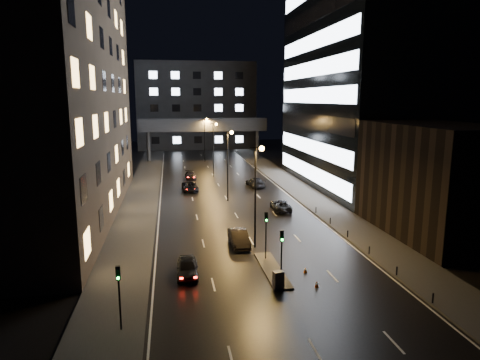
{
  "coord_description": "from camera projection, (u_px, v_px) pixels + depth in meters",
  "views": [
    {
      "loc": [
        -8.1,
        -31.84,
        14.58
      ],
      "look_at": [
        0.96,
        22.94,
        4.0
      ],
      "focal_mm": 32.0,
      "sensor_mm": 36.0,
      "label": 1
    }
  ],
  "objects": [
    {
      "name": "ground",
      "position": [
        218.0,
        185.0,
        73.65
      ],
      "size": [
        160.0,
        160.0,
        0.0
      ],
      "primitive_type": "plane",
      "color": "black",
      "rests_on": "ground"
    },
    {
      "name": "sidewalk_left",
      "position": [
        143.0,
        193.0,
        66.79
      ],
      "size": [
        5.0,
        110.0,
        0.15
      ],
      "primitive_type": "cube",
      "color": "#383533",
      "rests_on": "ground"
    },
    {
      "name": "sidewalk_right",
      "position": [
        297.0,
        188.0,
        70.8
      ],
      "size": [
        5.0,
        110.0,
        0.15
      ],
      "primitive_type": "cube",
      "color": "#383533",
      "rests_on": "ground"
    },
    {
      "name": "building_left",
      "position": [
        44.0,
        52.0,
        50.8
      ],
      "size": [
        15.0,
        48.0,
        40.0
      ],
      "primitive_type": "cube",
      "color": "#2D2319",
      "rests_on": "ground"
    },
    {
      "name": "building_right_low",
      "position": [
        437.0,
        180.0,
        45.69
      ],
      "size": [
        10.0,
        18.0,
        12.0
      ],
      "primitive_type": "cube",
      "color": "black",
      "rests_on": "ground"
    },
    {
      "name": "building_right_glass",
      "position": [
        372.0,
        49.0,
        69.57
      ],
      "size": [
        20.0,
        36.0,
        45.0
      ],
      "primitive_type": "cube",
      "color": "black",
      "rests_on": "ground"
    },
    {
      "name": "building_far",
      "position": [
        196.0,
        106.0,
        127.52
      ],
      "size": [
        34.0,
        14.0,
        25.0
      ],
      "primitive_type": "cube",
      "color": "#333335",
      "rests_on": "ground"
    },
    {
      "name": "skybridge",
      "position": [
        204.0,
        125.0,
        101.17
      ],
      "size": [
        30.0,
        3.0,
        10.0
      ],
      "color": "#333335",
      "rests_on": "ground"
    },
    {
      "name": "median_island",
      "position": [
        272.0,
        270.0,
        36.86
      ],
      "size": [
        1.6,
        8.0,
        0.15
      ],
      "primitive_type": "cube",
      "color": "#383533",
      "rests_on": "ground"
    },
    {
      "name": "traffic_signal_near",
      "position": [
        266.0,
        228.0,
        38.71
      ],
      "size": [
        0.28,
        0.34,
        4.4
      ],
      "color": "black",
      "rests_on": "median_island"
    },
    {
      "name": "traffic_signal_far",
      "position": [
        282.0,
        248.0,
        33.38
      ],
      "size": [
        0.28,
        0.34,
        4.4
      ],
      "color": "black",
      "rests_on": "median_island"
    },
    {
      "name": "traffic_signal_corner",
      "position": [
        119.0,
        288.0,
        26.67
      ],
      "size": [
        0.28,
        0.34,
        4.4
      ],
      "color": "black",
      "rests_on": "ground"
    },
    {
      "name": "bollard_row",
      "position": [
        358.0,
        242.0,
        42.74
      ],
      "size": [
        0.12,
        25.12,
        0.9
      ],
      "color": "black",
      "rests_on": "ground"
    },
    {
      "name": "streetlight_near",
      "position": [
        257.0,
        183.0,
        41.45
      ],
      "size": [
        1.45,
        0.5,
        10.15
      ],
      "color": "black",
      "rests_on": "ground"
    },
    {
      "name": "streetlight_mid_a",
      "position": [
        229.0,
        156.0,
        60.83
      ],
      "size": [
        1.45,
        0.5,
        10.15
      ],
      "color": "black",
      "rests_on": "ground"
    },
    {
      "name": "streetlight_mid_b",
      "position": [
        214.0,
        142.0,
        80.21
      ],
      "size": [
        1.45,
        0.5,
        10.15
      ],
      "color": "black",
      "rests_on": "ground"
    },
    {
      "name": "streetlight_far",
      "position": [
        205.0,
        134.0,
        99.6
      ],
      "size": [
        1.45,
        0.5,
        10.15
      ],
      "color": "black",
      "rests_on": "ground"
    },
    {
      "name": "car_away_a",
      "position": [
        187.0,
        267.0,
        35.64
      ],
      "size": [
        1.87,
        4.42,
        1.49
      ],
      "primitive_type": "imported",
      "rotation": [
        0.0,
        0.0,
        -0.03
      ],
      "color": "black",
      "rests_on": "ground"
    },
    {
      "name": "car_away_b",
      "position": [
        239.0,
        238.0,
        42.98
      ],
      "size": [
        1.73,
        4.85,
        1.59
      ],
      "primitive_type": "imported",
      "rotation": [
        0.0,
        0.0,
        0.01
      ],
      "color": "black",
      "rests_on": "ground"
    },
    {
      "name": "car_away_c",
      "position": [
        190.0,
        187.0,
        68.5
      ],
      "size": [
        2.59,
        5.25,
        1.43
      ],
      "primitive_type": "imported",
      "rotation": [
        0.0,
        0.0,
        0.04
      ],
      "color": "black",
      "rests_on": "ground"
    },
    {
      "name": "car_away_d",
      "position": [
        190.0,
        176.0,
        78.69
      ],
      "size": [
        2.05,
        4.65,
        1.33
      ],
      "primitive_type": "imported",
      "rotation": [
        0.0,
        0.0,
        0.04
      ],
      "color": "black",
      "rests_on": "ground"
    },
    {
      "name": "car_toward_a",
      "position": [
        281.0,
        205.0,
        56.63
      ],
      "size": [
        2.6,
        5.09,
        1.38
      ],
      "primitive_type": "imported",
      "rotation": [
        0.0,
        0.0,
        3.08
      ],
      "color": "black",
      "rests_on": "ground"
    },
    {
      "name": "car_toward_b",
      "position": [
        255.0,
        182.0,
        71.71
      ],
      "size": [
        2.75,
        5.55,
        1.55
      ],
      "primitive_type": "imported",
      "rotation": [
        0.0,
        0.0,
        3.25
      ],
      "color": "black",
      "rests_on": "ground"
    },
    {
      "name": "utility_cabinet",
      "position": [
        278.0,
        280.0,
        33.07
      ],
      "size": [
        0.88,
        0.65,
        1.32
      ],
      "primitive_type": "cube",
      "rotation": [
        0.0,
        0.0,
        0.18
      ],
      "color": "#545356",
      "rests_on": "median_island"
    },
    {
      "name": "cone_a",
      "position": [
        305.0,
        270.0,
        36.39
      ],
      "size": [
        0.43,
        0.43,
        0.46
      ],
      "primitive_type": "cone",
      "rotation": [
        0.0,
        0.0,
        -0.4
      ],
      "color": "orange",
      "rests_on": "ground"
    },
    {
      "name": "cone_b",
      "position": [
        317.0,
        284.0,
        33.59
      ],
      "size": [
        0.41,
        0.41,
        0.5
      ],
      "primitive_type": "cone",
      "rotation": [
        0.0,
        0.0,
        -0.3
      ],
      "color": "#F14E0C",
      "rests_on": "ground"
    }
  ]
}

